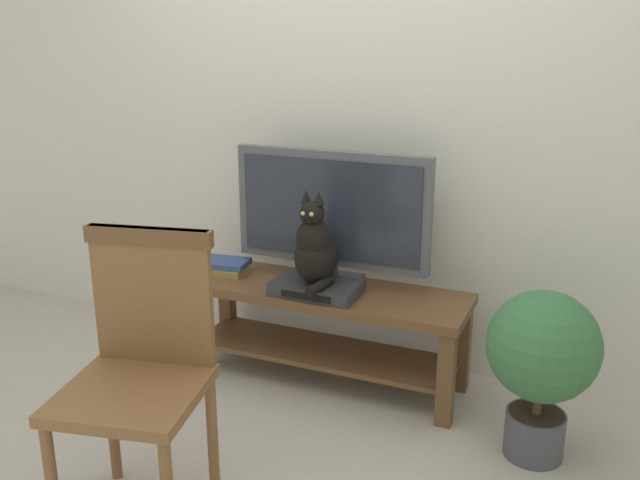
{
  "coord_description": "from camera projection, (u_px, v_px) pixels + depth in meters",
  "views": [
    {
      "loc": [
        1.17,
        -2.23,
        1.66
      ],
      "look_at": [
        -0.01,
        0.54,
        0.74
      ],
      "focal_mm": 38.36,
      "sensor_mm": 36.0,
      "label": 1
    }
  ],
  "objects": [
    {
      "name": "potted_plant",
      "position": [
        542.0,
        357.0,
        2.67
      ],
      "size": [
        0.44,
        0.44,
        0.71
      ],
      "color": "#47474C",
      "rests_on": "ground"
    },
    {
      "name": "back_wall",
      "position": [
        359.0,
        87.0,
        3.34
      ],
      "size": [
        7.0,
        0.12,
        2.8
      ],
      "primitive_type": "cube",
      "color": "beige",
      "rests_on": "ground"
    },
    {
      "name": "cat",
      "position": [
        315.0,
        248.0,
        3.11
      ],
      "size": [
        0.19,
        0.32,
        0.44
      ],
      "color": "black",
      "rests_on": "media_box"
    },
    {
      "name": "wooden_chair",
      "position": [
        142.0,
        356.0,
        2.35
      ],
      "size": [
        0.54,
        0.55,
        1.02
      ],
      "color": "brown",
      "rests_on": "ground"
    },
    {
      "name": "ground_plane",
      "position": [
        273.0,
        442.0,
        2.88
      ],
      "size": [
        12.0,
        12.0,
        0.0
      ],
      "primitive_type": "plane",
      "color": "#ADA393"
    },
    {
      "name": "book_stack",
      "position": [
        226.0,
        266.0,
        3.46
      ],
      "size": [
        0.24,
        0.19,
        0.07
      ],
      "color": "olive",
      "rests_on": "tv_stand"
    },
    {
      "name": "media_box",
      "position": [
        316.0,
        288.0,
        3.18
      ],
      "size": [
        0.4,
        0.25,
        0.06
      ],
      "color": "#2D2D30",
      "rests_on": "tv_stand"
    },
    {
      "name": "tv",
      "position": [
        331.0,
        213.0,
        3.24
      ],
      "size": [
        0.97,
        0.2,
        0.65
      ],
      "color": "#4C4C51",
      "rests_on": "tv_stand"
    },
    {
      "name": "tv_stand",
      "position": [
        324.0,
        315.0,
        3.31
      ],
      "size": [
        1.39,
        0.44,
        0.48
      ],
      "color": "brown",
      "rests_on": "ground"
    }
  ]
}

